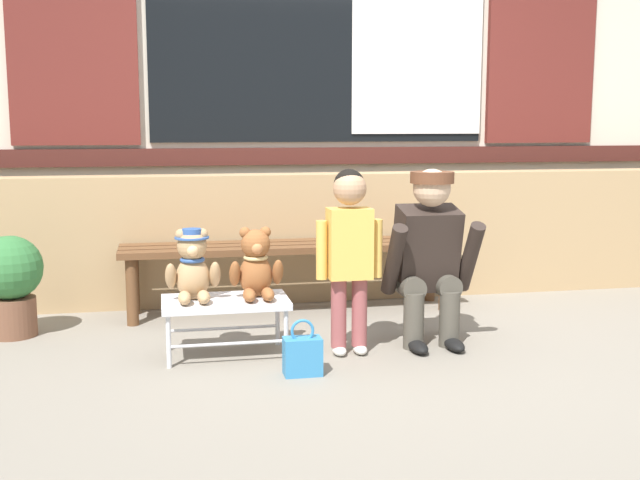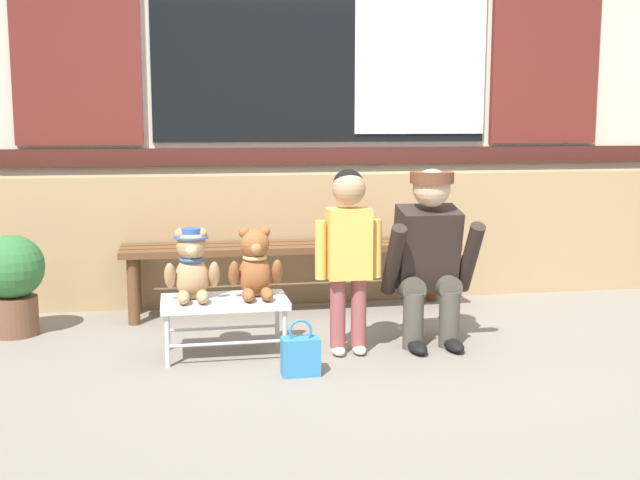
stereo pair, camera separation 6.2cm
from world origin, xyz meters
name	(u,v)px [view 2 (the right image)]	position (x,y,z in m)	size (l,w,h in m)	color
ground_plane	(390,357)	(0.00, 0.00, 0.00)	(60.00, 60.00, 0.00)	gray
brick_low_wall	(335,236)	(0.00, 1.43, 0.42)	(7.54, 0.25, 0.85)	tan
shop_facade	(321,61)	(0.00, 1.94, 1.62)	(7.70, 0.26, 3.21)	beige
wooden_bench_long	(292,254)	(-0.35, 1.06, 0.37)	(2.10, 0.40, 0.44)	brown
small_display_bench	(224,305)	(-0.83, 0.19, 0.27)	(0.64, 0.36, 0.30)	silver
teddy_bear_with_hat	(192,266)	(-0.99, 0.19, 0.47)	(0.28, 0.27, 0.36)	tan
teddy_bear_plain	(255,266)	(-0.67, 0.19, 0.46)	(0.28, 0.26, 0.36)	#93562D
child_standing	(349,241)	(-0.20, 0.10, 0.59)	(0.35, 0.18, 0.96)	#994C4C
adult_crouching	(429,256)	(0.27, 0.21, 0.48)	(0.50, 0.49, 0.95)	#4C473D
handbag_on_ground	(301,355)	(-0.50, -0.19, 0.10)	(0.18, 0.11, 0.27)	teal
potted_plant	(12,279)	(-1.97, 0.81, 0.32)	(0.36, 0.36, 0.57)	brown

